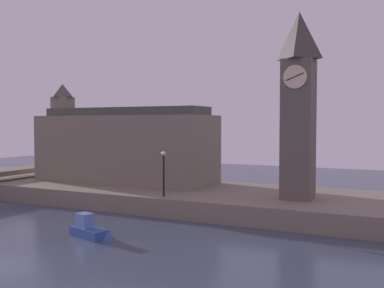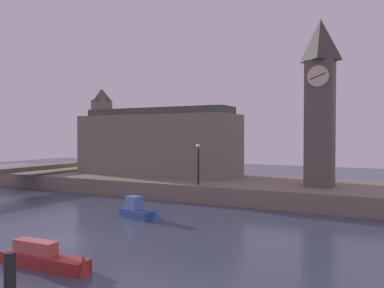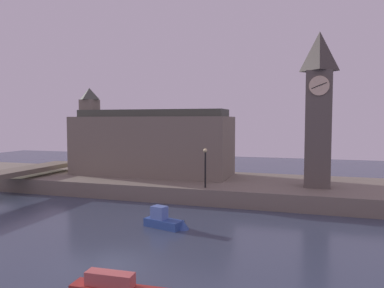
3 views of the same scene
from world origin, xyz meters
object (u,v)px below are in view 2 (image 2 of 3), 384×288
(mooring_post_right, at_px, (10,284))
(boat_dinghy_red, at_px, (50,260))
(boat_tour_blue, at_px, (141,211))
(clock_tower, at_px, (320,100))
(parliament_hall, at_px, (156,142))
(streetlamp, at_px, (198,159))

(mooring_post_right, height_order, boat_dinghy_red, mooring_post_right)
(mooring_post_right, relative_size, boat_tour_blue, 0.58)
(clock_tower, bearing_deg, parliament_hall, 171.64)
(streetlamp, bearing_deg, mooring_post_right, -79.67)
(streetlamp, height_order, boat_tour_blue, streetlamp)
(clock_tower, xyz_separation_m, boat_dinghy_red, (-8.00, -22.17, -8.50))
(streetlamp, relative_size, mooring_post_right, 1.74)
(clock_tower, bearing_deg, boat_tour_blue, -131.51)
(mooring_post_right, relative_size, boat_dinghy_red, 0.42)
(boat_dinghy_red, bearing_deg, clock_tower, 70.15)
(streetlamp, distance_m, mooring_post_right, 22.87)
(parliament_hall, height_order, boat_tour_blue, parliament_hall)
(parliament_hall, xyz_separation_m, mooring_post_right, (12.45, -28.66, -4.04))
(parliament_hall, distance_m, mooring_post_right, 31.51)
(clock_tower, relative_size, streetlamp, 3.94)
(clock_tower, bearing_deg, boat_dinghy_red, -109.85)
(clock_tower, distance_m, parliament_hall, 18.70)
(boat_dinghy_red, bearing_deg, boat_tour_blue, 102.79)
(clock_tower, xyz_separation_m, streetlamp, (-9.74, -3.66, -5.12))
(parliament_hall, relative_size, streetlamp, 4.99)
(streetlamp, bearing_deg, clock_tower, 20.61)
(clock_tower, distance_m, boat_dinghy_red, 25.05)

